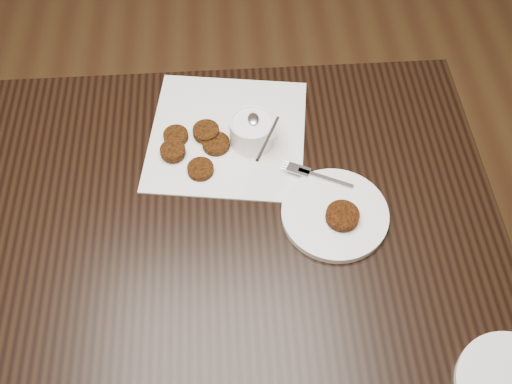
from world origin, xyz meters
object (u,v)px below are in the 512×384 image
table (184,306)px  napkin (228,135)px  sauce_ramekin (252,121)px  plate_with_patty (335,212)px

table → napkin: (0.13, 0.22, 0.38)m
sauce_ramekin → plate_with_patty: bearing=-52.4°
napkin → plate_with_patty: bearing=-47.2°
table → sauce_ramekin: size_ratio=10.28×
napkin → plate_with_patty: (0.20, -0.21, 0.01)m
napkin → plate_with_patty: 0.29m
table → plate_with_patty: (0.33, 0.01, 0.39)m
napkin → table: bearing=-120.3°
napkin → sauce_ramekin: sauce_ramekin is taller
napkin → sauce_ramekin: 0.08m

